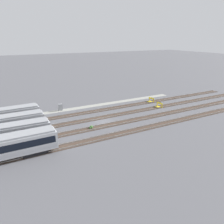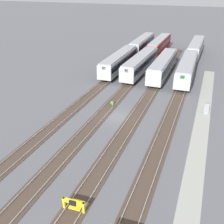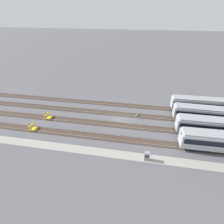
% 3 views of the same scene
% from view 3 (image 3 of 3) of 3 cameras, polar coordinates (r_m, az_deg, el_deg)
% --- Properties ---
extents(ground_plane, '(400.00, 400.00, 0.00)m').
position_cam_3_polar(ground_plane, '(40.90, 3.09, -2.45)').
color(ground_plane, '#5B5B60').
extents(service_walkway, '(54.00, 2.00, 0.01)m').
position_cam_3_polar(service_walkway, '(32.08, 0.38, -13.45)').
color(service_walkway, '#9E9E93').
rests_on(service_walkway, ground).
extents(rail_track_nearest, '(90.00, 2.24, 0.21)m').
position_cam_3_polar(rail_track_nearest, '(35.19, 1.57, -8.64)').
color(rail_track_nearest, '#47382D').
rests_on(rail_track_nearest, ground).
extents(rail_track_near_inner, '(90.00, 2.24, 0.21)m').
position_cam_3_polar(rail_track_near_inner, '(38.93, 2.64, -4.27)').
color(rail_track_near_inner, '#47382D').
rests_on(rail_track_near_inner, ground).
extents(rail_track_middle, '(90.00, 2.24, 0.21)m').
position_cam_3_polar(rail_track_middle, '(42.86, 3.50, -0.69)').
color(rail_track_middle, '#47382D').
rests_on(rail_track_middle, ground).
extents(rail_track_far_inner, '(90.00, 2.24, 0.21)m').
position_cam_3_polar(rail_track_far_inner, '(46.94, 4.22, 2.28)').
color(rail_track_far_inner, '#47382D').
rests_on(rail_track_far_inner, ground).
extents(subway_car_front_row_centre, '(18.01, 2.87, 3.70)m').
position_cam_3_polar(subway_car_front_row_centre, '(41.27, 32.63, -4.22)').
color(subway_car_front_row_centre, '#B7BABF').
rests_on(subway_car_front_row_centre, ground).
extents(subway_car_back_row_leftmost, '(18.06, 3.22, 3.70)m').
position_cam_3_polar(subway_car_back_row_leftmost, '(45.00, 30.78, -0.83)').
color(subway_car_back_row_leftmost, '#B7BABF').
rests_on(subway_car_back_row_leftmost, ground).
extents(subway_car_back_row_centre, '(18.03, 3.05, 3.70)m').
position_cam_3_polar(subway_car_back_row_centre, '(48.85, 29.24, 1.99)').
color(subway_car_back_row_centre, '#B7BABF').
rests_on(subway_car_back_row_centre, ground).
extents(bumper_stop_nearest_track, '(1.38, 2.01, 1.22)m').
position_cam_3_polar(bumper_stop_nearest_track, '(41.12, -24.49, -4.51)').
color(bumper_stop_nearest_track, yellow).
rests_on(bumper_stop_nearest_track, ground).
extents(bumper_stop_near_inner_track, '(1.38, 2.01, 1.22)m').
position_cam_3_polar(bumper_stop_near_inner_track, '(43.83, -20.14, -1.24)').
color(bumper_stop_near_inner_track, yellow).
rests_on(bumper_stop_near_inner_track, ground).
extents(electrical_cabinet, '(0.90, 0.73, 1.60)m').
position_cam_3_polar(electrical_cabinet, '(31.11, 11.32, -13.92)').
color(electrical_cabinet, gray).
rests_on(electrical_cabinet, ground).
extents(weed_clump, '(0.92, 0.70, 0.64)m').
position_cam_3_polar(weed_clump, '(42.44, 8.32, -1.02)').
color(weed_clump, '#4C7F3D').
rests_on(weed_clump, ground).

